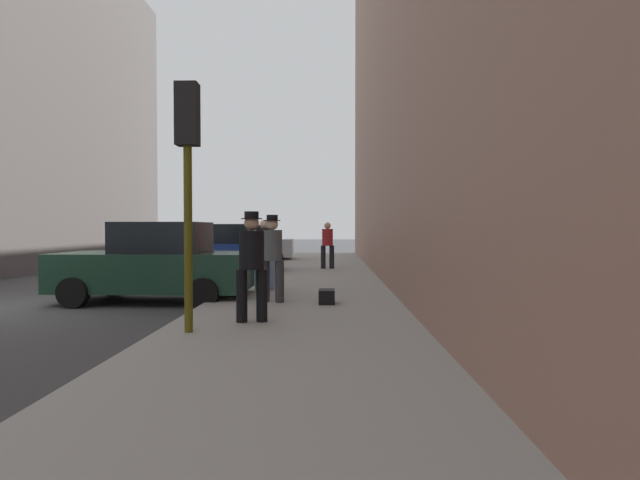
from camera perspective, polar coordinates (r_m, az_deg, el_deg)
ground_plane at (r=12.19m, az=-31.60°, el=-6.65°), size 120.00×120.00×0.00m
sidewalk at (r=10.26m, az=-1.93°, el=-7.50°), size 4.00×40.00×0.15m
parked_dark_green_sedan at (r=11.78m, az=-18.20°, el=-2.63°), size 4.23×2.12×1.79m
parked_blue_sedan at (r=18.15m, az=-11.19°, el=-1.18°), size 4.25×2.15×1.79m
parked_silver_sedan at (r=24.38m, az=-7.96°, el=-0.51°), size 4.26×2.17×1.79m
fire_hydrant at (r=16.35m, az=-6.17°, el=-2.68°), size 0.42×0.22×0.70m
traffic_light at (r=7.55m, az=-14.88°, el=9.68°), size 0.32×0.32×3.60m
pedestrian_with_beanie at (r=10.19m, az=-5.48°, el=-1.57°), size 0.53×0.50×1.78m
pedestrian_in_red_jacket at (r=18.49m, az=0.86°, el=-0.32°), size 0.52×0.44×1.71m
pedestrian_in_jeans at (r=12.20m, az=-6.33°, el=-1.23°), size 0.53×0.47×1.71m
pedestrian_with_fedora at (r=8.08m, az=-7.81°, el=-2.36°), size 0.52×0.47×1.78m
duffel_bag at (r=10.02m, az=0.78°, el=-6.48°), size 0.32×0.44×0.28m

